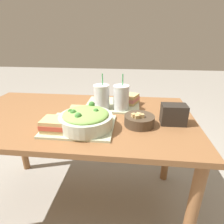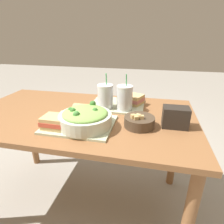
# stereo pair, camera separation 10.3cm
# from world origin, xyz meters

# --- Properties ---
(ground_plane) EXTENTS (12.00, 12.00, 0.00)m
(ground_plane) POSITION_xyz_m (0.00, 0.00, 0.00)
(ground_plane) COLOR gray
(dining_table) EXTENTS (1.45, 0.82, 0.76)m
(dining_table) POSITION_xyz_m (0.00, 0.00, 0.66)
(dining_table) COLOR brown
(dining_table) RESTS_ON ground_plane
(tray_near) EXTENTS (0.37, 0.30, 0.01)m
(tray_near) POSITION_xyz_m (0.06, -0.16, 0.77)
(tray_near) COLOR #B2BC99
(tray_near) RESTS_ON dining_table
(tray_far) EXTENTS (0.37, 0.30, 0.01)m
(tray_far) POSITION_xyz_m (0.21, 0.19, 0.77)
(tray_far) COLOR #B2BC99
(tray_far) RESTS_ON dining_table
(salad_bowl) EXTENTS (0.28, 0.28, 0.11)m
(salad_bowl) POSITION_xyz_m (0.10, -0.18, 0.82)
(salad_bowl) COLOR beige
(salad_bowl) RESTS_ON tray_near
(soup_bowl) EXTENTS (0.17, 0.17, 0.08)m
(soup_bowl) POSITION_xyz_m (0.39, -0.10, 0.79)
(soup_bowl) COLOR #473828
(soup_bowl) RESTS_ON dining_table
(sandwich_near) EXTENTS (0.13, 0.11, 0.06)m
(sandwich_near) POSITION_xyz_m (-0.05, -0.23, 0.80)
(sandwich_near) COLOR tan
(sandwich_near) RESTS_ON tray_near
(baguette_near) EXTENTS (0.11, 0.07, 0.07)m
(baguette_near) POSITION_xyz_m (0.04, -0.05, 0.81)
(baguette_near) COLOR tan
(baguette_near) RESTS_ON tray_near
(sandwich_far) EXTENTS (0.15, 0.15, 0.06)m
(sandwich_far) POSITION_xyz_m (0.32, 0.22, 0.80)
(sandwich_far) COLOR tan
(sandwich_far) RESTS_ON tray_far
(drink_cup_dark) EXTENTS (0.10, 0.10, 0.23)m
(drink_cup_dark) POSITION_xyz_m (0.14, 0.10, 0.85)
(drink_cup_dark) COLOR silver
(drink_cup_dark) RESTS_ON tray_far
(drink_cup_red) EXTENTS (0.10, 0.10, 0.23)m
(drink_cup_red) POSITION_xyz_m (0.27, 0.10, 0.85)
(drink_cup_red) COLOR silver
(drink_cup_red) RESTS_ON tray_far
(chip_bag) EXTENTS (0.14, 0.09, 0.11)m
(chip_bag) POSITION_xyz_m (0.58, -0.06, 0.82)
(chip_bag) COLOR #28231E
(chip_bag) RESTS_ON dining_table
(napkin_folded) EXTENTS (0.14, 0.11, 0.00)m
(napkin_folded) POSITION_xyz_m (0.07, 0.02, 0.76)
(napkin_folded) COLOR silver
(napkin_folded) RESTS_ON dining_table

